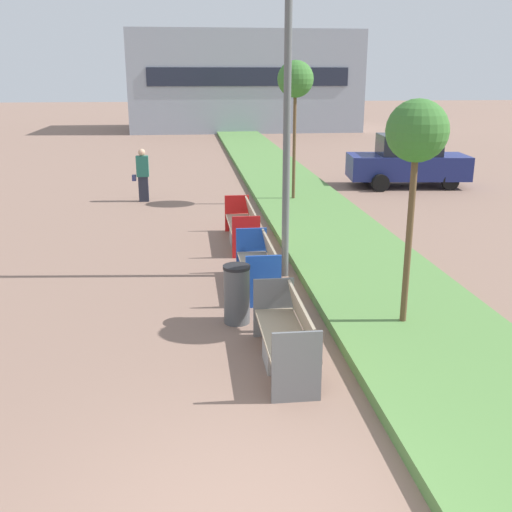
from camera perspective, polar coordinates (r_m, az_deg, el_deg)
planter_grass_strip at (r=17.10m, az=5.53°, el=3.96°), size 2.80×120.00×0.18m
building_backdrop at (r=45.86m, az=-1.25°, el=16.28°), size 16.12×8.42×6.84m
bench_grey_frame at (r=8.35m, az=2.90°, el=-8.08°), size 0.65×2.01×0.94m
bench_blue_frame at (r=11.26m, az=0.27°, el=-1.36°), size 0.65×1.95×0.94m
bench_red_frame at (r=14.32m, az=-1.26°, el=2.68°), size 0.65×2.43×0.94m
litter_bin at (r=9.70m, az=-1.84°, el=-3.65°), size 0.44×0.44×0.97m
street_lamp_post at (r=11.52m, az=3.11°, el=21.71°), size 0.24×0.44×8.94m
sapling_tree_near at (r=9.07m, az=15.08°, el=11.05°), size 0.91×0.91×3.57m
sapling_tree_far at (r=18.55m, az=3.77°, el=16.31°), size 1.09×1.09×4.31m
pedestrian_walking at (r=19.46m, az=-10.75°, el=7.59°), size 0.53×0.24×1.67m
parked_car_distant at (r=22.45m, az=14.25°, el=8.74°), size 4.37×2.21×1.86m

